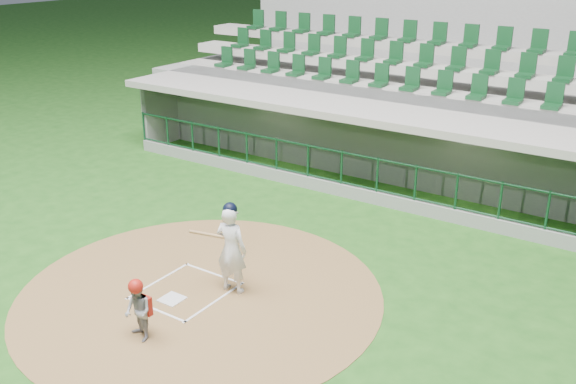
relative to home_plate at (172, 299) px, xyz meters
The scene contains 8 objects.
ground 0.70m from the home_plate, 90.00° to the left, with size 120.00×120.00×0.00m, color #1D4F16.
dirt_circle 0.58m from the home_plate, 59.04° to the left, with size 7.20×7.20×0.01m, color brown.
home_plate is the anchor object (origin of this frame).
batter_box_chalk 0.40m from the home_plate, 90.00° to the left, with size 1.55×1.80×0.01m.
dugout_structure 8.56m from the home_plate, 89.46° to the left, with size 16.40×3.70×3.00m.
seating_deck 11.69m from the home_plate, 90.00° to the left, with size 17.00×6.72×5.15m.
batter 1.52m from the home_plate, 51.40° to the left, with size 0.89×0.90×1.89m.
catcher 1.46m from the home_plate, 70.14° to the right, with size 0.64×0.56×1.17m.
Camera 1 is at (7.92, -8.45, 6.49)m, focal length 40.00 mm.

